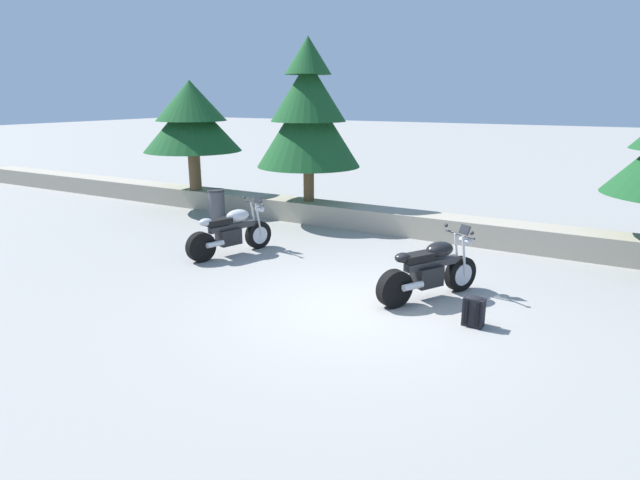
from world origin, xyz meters
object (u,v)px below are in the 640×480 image
motorcycle_black_centre (431,271)px  rider_backpack (474,310)px  trash_bin (217,205)px  motorcycle_silver_near_left (232,233)px  pine_tree_far_left (191,118)px  pine_tree_mid_left (308,113)px

motorcycle_black_centre → rider_backpack: size_ratio=3.94×
motorcycle_black_centre → rider_backpack: 1.20m
motorcycle_black_centre → trash_bin: (-6.84, 2.67, -0.05)m
motorcycle_silver_near_left → pine_tree_far_left: bearing=140.4°
rider_backpack → pine_tree_far_left: bearing=154.8°
trash_bin → motorcycle_silver_near_left: bearing=-44.3°
motorcycle_silver_near_left → motorcycle_black_centre: size_ratio=1.08×
motorcycle_silver_near_left → trash_bin: 3.30m
motorcycle_silver_near_left → motorcycle_black_centre: bearing=-4.6°
pine_tree_mid_left → trash_bin: (-2.19, -1.23, -2.43)m
motorcycle_black_centre → pine_tree_far_left: size_ratio=0.58×
pine_tree_far_left → pine_tree_mid_left: 3.87m
rider_backpack → pine_tree_mid_left: 7.70m
motorcycle_black_centre → pine_tree_far_left: (-8.51, 3.70, 2.19)m
motorcycle_silver_near_left → pine_tree_mid_left: (-0.16, 3.54, 2.38)m
motorcycle_black_centre → trash_bin: bearing=158.7°
rider_backpack → pine_tree_far_left: 10.69m
motorcycle_black_centre → pine_tree_far_left: pine_tree_far_left is taller
motorcycle_silver_near_left → pine_tree_far_left: 5.67m
motorcycle_black_centre → rider_backpack: (0.91, -0.74, -0.24)m
motorcycle_silver_near_left → pine_tree_far_left: size_ratio=0.63×
motorcycle_black_centre → rider_backpack: motorcycle_black_centre is taller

